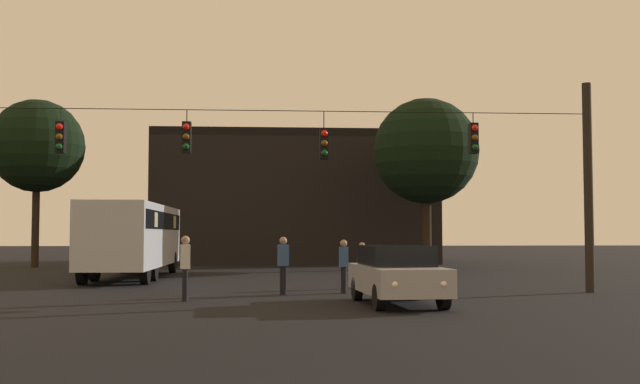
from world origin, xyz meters
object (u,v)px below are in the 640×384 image
at_px(pedestrian_crossing_center, 362,263).
at_px(tree_behind_building, 426,152).
at_px(car_near_right, 397,274).
at_px(pedestrian_crossing_left, 283,262).
at_px(pedestrian_crossing_right, 185,264).
at_px(pedestrian_near_bus, 344,263).
at_px(tree_left_silhouette, 37,146).
at_px(city_bus, 134,233).

xyz_separation_m(pedestrian_crossing_center, tree_behind_building, (5.08, 13.77, 5.28)).
height_order(car_near_right, pedestrian_crossing_left, pedestrian_crossing_left).
xyz_separation_m(pedestrian_crossing_left, tree_behind_building, (7.76, 16.19, 5.16)).
distance_m(pedestrian_crossing_right, tree_behind_building, 21.67).
bearing_deg(pedestrian_crossing_center, pedestrian_near_bus, -111.80).
distance_m(car_near_right, pedestrian_near_bus, 3.92).
bearing_deg(pedestrian_crossing_right, tree_left_silhouette, 116.11).
xyz_separation_m(pedestrian_crossing_right, pedestrian_near_bus, (4.56, 2.44, -0.09)).
height_order(pedestrian_crossing_right, tree_behind_building, tree_behind_building).
xyz_separation_m(car_near_right, pedestrian_crossing_left, (-2.88, 3.42, 0.19)).
height_order(city_bus, tree_left_silhouette, tree_left_silhouette).
relative_size(pedestrian_near_bus, tree_left_silhouette, 0.18).
bearing_deg(pedestrian_near_bus, tree_left_silhouette, 128.42).
height_order(pedestrian_crossing_left, pedestrian_crossing_center, pedestrian_crossing_left).
xyz_separation_m(city_bus, pedestrian_near_bus, (7.89, -8.64, -0.94)).
bearing_deg(pedestrian_near_bus, car_near_right, -75.03).
distance_m(car_near_right, pedestrian_crossing_right, 5.73).
xyz_separation_m(pedestrian_crossing_left, pedestrian_crossing_right, (-2.69, -2.08, 0.03)).
height_order(pedestrian_near_bus, tree_left_silhouette, tree_left_silhouette).
bearing_deg(city_bus, car_near_right, -54.39).
height_order(pedestrian_crossing_right, tree_left_silhouette, tree_left_silhouette).
bearing_deg(pedestrian_crossing_right, pedestrian_crossing_center, 39.90).
bearing_deg(pedestrian_crossing_left, car_near_right, -49.95).
distance_m(pedestrian_crossing_left, tree_behind_building, 18.68).
distance_m(car_near_right, pedestrian_crossing_left, 4.47).
bearing_deg(city_bus, pedestrian_crossing_center, -37.10).
distance_m(city_bus, pedestrian_crossing_left, 10.87).
xyz_separation_m(tree_left_silhouette, tree_behind_building, (20.95, -3.15, -0.48)).
xyz_separation_m(pedestrian_crossing_center, pedestrian_crossing_right, (-5.38, -4.50, 0.15)).
xyz_separation_m(city_bus, tree_left_silhouette, (-7.16, 10.33, 4.76)).
xyz_separation_m(pedestrian_crossing_left, pedestrian_crossing_center, (2.69, 2.42, -0.13)).
distance_m(pedestrian_near_bus, tree_left_silhouette, 24.88).
bearing_deg(pedestrian_near_bus, pedestrian_crossing_center, 68.20).
distance_m(pedestrian_crossing_left, pedestrian_crossing_center, 3.62).
bearing_deg(pedestrian_crossing_center, pedestrian_crossing_left, -138.02).
relative_size(car_near_right, pedestrian_crossing_center, 2.88).
distance_m(city_bus, pedestrian_crossing_right, 11.61).
bearing_deg(tree_left_silhouette, pedestrian_near_bus, -51.58).
distance_m(car_near_right, tree_left_silhouette, 28.46).
distance_m(pedestrian_crossing_left, pedestrian_near_bus, 1.90).
bearing_deg(tree_behind_building, tree_left_silhouette, 171.46).
xyz_separation_m(pedestrian_crossing_center, pedestrian_near_bus, (-0.82, -2.06, 0.07)).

